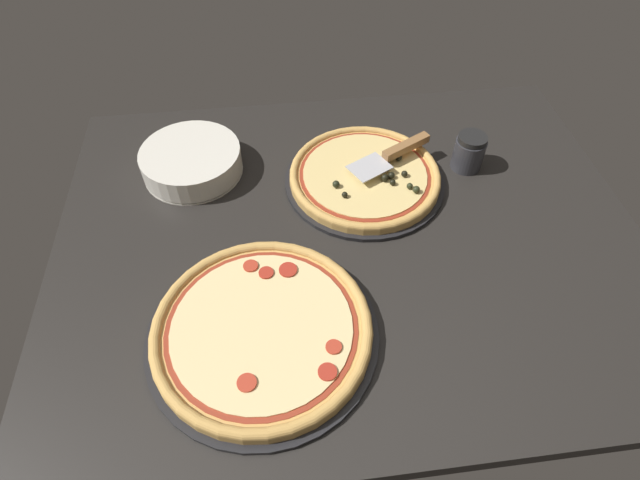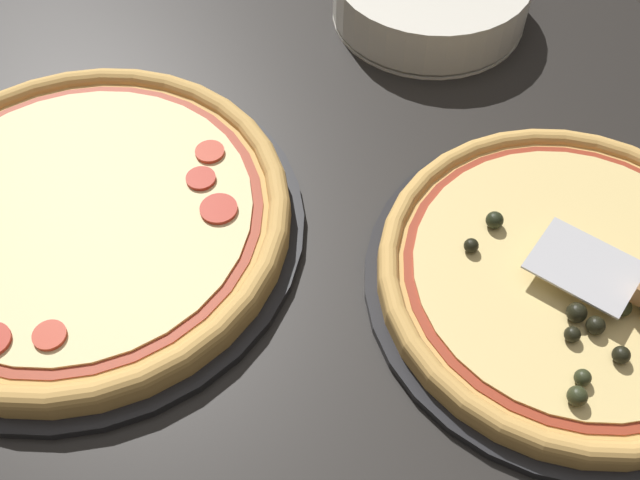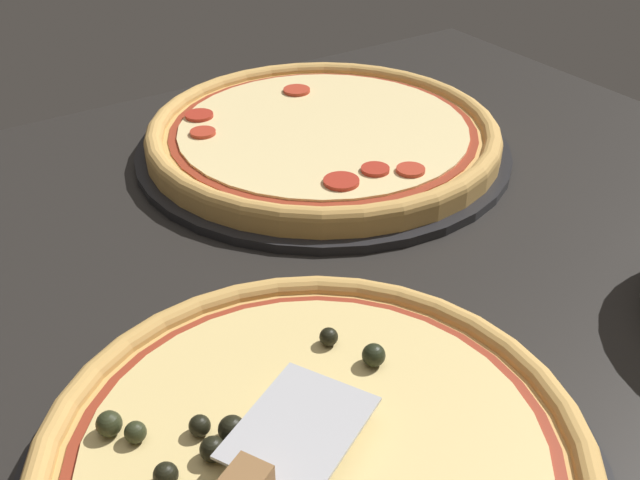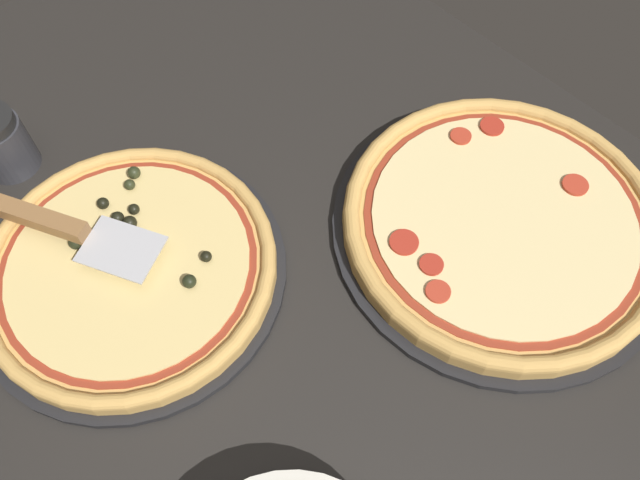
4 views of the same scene
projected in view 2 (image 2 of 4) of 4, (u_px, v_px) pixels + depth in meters
ground_plane at (390, 310)px, 70.34cm from camera, size 126.99×99.86×3.60cm
pizza_pan_front at (567, 285)px, 69.25cm from camera, size 37.74×37.74×1.00cm
pizza_front at (573, 275)px, 67.76cm from camera, size 35.47×35.47×3.78cm
pizza_pan_back at (86, 228)px, 73.19cm from camera, size 42.86×42.86×1.00cm
pizza_back at (81, 216)px, 71.62cm from camera, size 40.29×40.29×2.86cm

